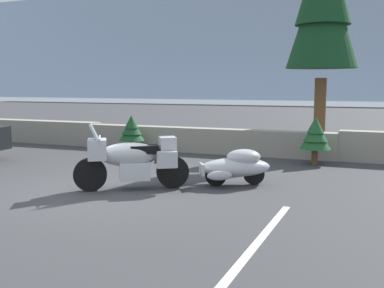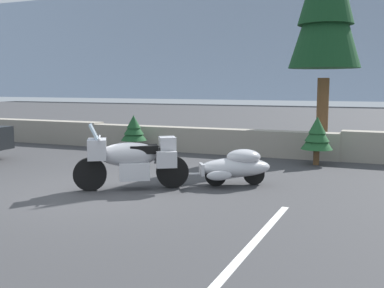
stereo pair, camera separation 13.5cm
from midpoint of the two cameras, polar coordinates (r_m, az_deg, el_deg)
The scene contains 8 objects.
ground_plane at distance 9.47m, azimuth -11.01°, elevation -5.73°, with size 80.00×80.00×0.00m, color #38383A.
stone_guard_wall at distance 14.72m, azimuth 1.14°, elevation 0.58°, with size 24.00×0.61×0.84m.
distant_ridgeline at distance 103.86m, azimuth 20.53°, elevation 9.98°, with size 240.00×80.00×16.00m, color #8C9EB7.
touring_motorcycle at distance 9.52m, azimuth -6.97°, elevation -1.78°, with size 2.02×1.47×1.33m.
car_shaped_trailer at distance 9.88m, azimuth 5.69°, elevation -2.66°, with size 2.05×1.49×0.76m.
pine_sapling_near at distance 12.75m, azimuth 15.19°, elevation 1.08°, with size 0.82×0.82×1.27m.
pine_sapling_farther at distance 14.70m, azimuth -6.81°, elevation 1.79°, with size 0.80×0.80×1.16m.
parking_stripe_marker at distance 6.65m, azimuth 8.56°, elevation -11.20°, with size 0.12×3.60×0.01m, color silver.
Camera 2 is at (5.27, -7.60, 2.09)m, focal length 44.05 mm.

